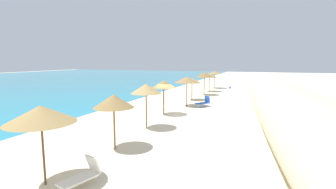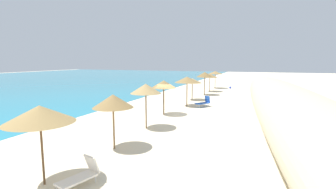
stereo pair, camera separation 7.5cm
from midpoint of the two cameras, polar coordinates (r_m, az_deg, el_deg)
ground_plane at (r=20.13m, az=1.74°, el=-4.67°), size 160.00×160.00×0.00m
dune_ridge at (r=17.89m, az=26.54°, el=-2.85°), size 51.28×9.50×2.59m
beach_umbrella_2 at (r=9.54m, az=-27.07°, el=-4.03°), size 2.34×2.34×2.84m
beach_umbrella_3 at (r=12.35m, az=-12.29°, el=-1.50°), size 1.98×1.98×2.72m
beach_umbrella_4 at (r=15.76m, az=-4.96°, el=1.33°), size 1.96×1.96×2.89m
beach_umbrella_5 at (r=19.79m, az=-0.88°, el=2.35°), size 1.99×1.99×2.78m
beach_umbrella_6 at (r=23.61m, az=4.47°, el=3.40°), size 2.34×2.34×2.83m
beach_umbrella_7 at (r=27.44m, az=5.65°, el=3.15°), size 2.10×2.10×2.41m
beach_umbrella_8 at (r=31.65m, az=8.45°, el=4.53°), size 2.10×2.10×2.91m
beach_umbrella_9 at (r=35.34m, az=9.59°, el=4.27°), size 2.17×2.17×2.51m
beach_umbrella_10 at (r=39.72m, az=10.82°, el=4.93°), size 2.31×2.31×2.69m
lounge_chair_0 at (r=9.65m, az=-18.93°, el=-16.91°), size 1.56×0.96×0.95m
lounge_chair_1 at (r=23.67m, az=8.25°, el=-1.74°), size 1.52×1.31×1.02m
beach_ball at (r=40.04m, az=14.09°, el=1.58°), size 0.35×0.35×0.35m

